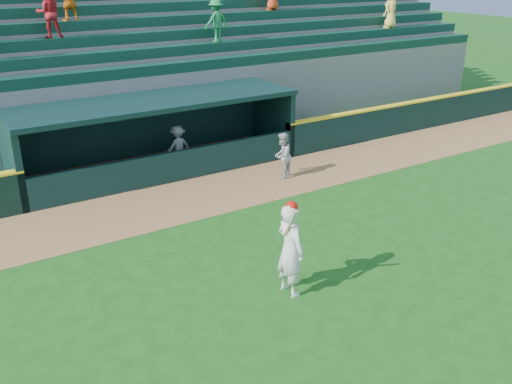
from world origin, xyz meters
TOP-DOWN VIEW (x-y plane):
  - ground at (0.00, 0.00)m, footprint 120.00×120.00m
  - warning_track at (0.00, 4.90)m, footprint 40.00×3.00m
  - field_wall_right at (12.25, 6.55)m, footprint 15.50×0.30m
  - wall_stripe_right at (12.25, 6.55)m, footprint 15.50×0.32m
  - dugout_player_front at (3.11, 4.90)m, footprint 0.93×0.90m
  - dugout_player_inside at (0.72, 7.70)m, footprint 0.99×0.64m
  - dugout at (0.00, 8.00)m, footprint 9.40×2.80m
  - stands at (0.00, 12.56)m, footprint 34.50×6.25m
  - batter_at_plate at (-0.75, -0.91)m, footprint 0.54×0.87m

SIDE VIEW (x-z plane):
  - ground at x=0.00m, z-range 0.00..0.00m
  - warning_track at x=0.00m, z-range 0.00..0.01m
  - field_wall_right at x=12.25m, z-range 0.00..1.20m
  - dugout_player_inside at x=0.72m, z-range 0.00..1.45m
  - dugout_player_front at x=3.11m, z-range 0.00..1.51m
  - batter_at_plate at x=-0.75m, z-range -0.01..2.13m
  - wall_stripe_right at x=12.25m, z-range 1.20..1.26m
  - dugout at x=0.00m, z-range 0.13..2.59m
  - stands at x=0.00m, z-range -1.32..6.12m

